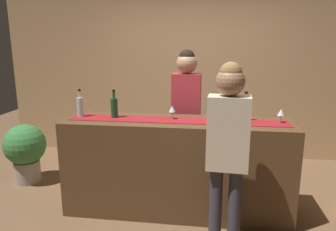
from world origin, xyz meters
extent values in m
plane|color=brown|center=(0.00, 0.00, 0.00)|extent=(10.00, 10.00, 0.00)
cube|color=tan|center=(0.00, 1.90, 1.45)|extent=(6.00, 0.12, 2.90)
cube|color=#543821|center=(0.00, 0.00, 0.51)|extent=(2.36, 0.60, 1.01)
cube|color=maroon|center=(0.00, 0.00, 1.02)|extent=(2.24, 0.28, 0.01)
cylinder|color=#194723|center=(-0.68, 0.03, 1.12)|extent=(0.07, 0.07, 0.21)
cylinder|color=#194723|center=(-0.68, 0.03, 1.26)|extent=(0.03, 0.03, 0.08)
cylinder|color=black|center=(-0.68, 0.03, 1.31)|extent=(0.03, 0.03, 0.02)
cylinder|color=brown|center=(0.69, 0.09, 1.12)|extent=(0.07, 0.07, 0.21)
cylinder|color=brown|center=(0.69, 0.09, 1.26)|extent=(0.03, 0.03, 0.08)
cylinder|color=black|center=(0.69, 0.09, 1.31)|extent=(0.03, 0.03, 0.02)
cylinder|color=#B2C6C1|center=(-1.05, 0.02, 1.12)|extent=(0.07, 0.07, 0.21)
cylinder|color=#B2C6C1|center=(-1.05, 0.02, 1.26)|extent=(0.03, 0.03, 0.08)
cylinder|color=black|center=(-1.05, 0.02, 1.31)|extent=(0.03, 0.03, 0.02)
cylinder|color=silver|center=(-0.06, 0.05, 1.02)|extent=(0.06, 0.06, 0.00)
cylinder|color=silver|center=(-0.06, 0.05, 1.06)|extent=(0.01, 0.01, 0.08)
cone|color=silver|center=(-0.06, 0.05, 1.13)|extent=(0.07, 0.07, 0.06)
cylinder|color=silver|center=(0.50, 0.01, 1.02)|extent=(0.06, 0.06, 0.00)
cylinder|color=silver|center=(0.50, 0.01, 1.06)|extent=(0.01, 0.01, 0.08)
cone|color=silver|center=(0.50, 0.01, 1.13)|extent=(0.07, 0.07, 0.06)
cylinder|color=silver|center=(1.03, 0.03, 1.02)|extent=(0.06, 0.06, 0.00)
cylinder|color=silver|center=(1.03, 0.03, 1.06)|extent=(0.01, 0.01, 0.08)
cone|color=silver|center=(1.03, 0.03, 1.13)|extent=(0.07, 0.07, 0.06)
cylinder|color=#26262B|center=(0.13, 0.58, 0.40)|extent=(0.11, 0.11, 0.81)
cylinder|color=#26262B|center=(-0.03, 0.58, 0.40)|extent=(0.11, 0.11, 0.81)
cube|color=#B7333D|center=(0.05, 0.58, 1.12)|extent=(0.34, 0.21, 0.64)
sphere|color=tan|center=(0.05, 0.58, 1.56)|extent=(0.24, 0.24, 0.24)
sphere|color=black|center=(0.05, 0.58, 1.63)|extent=(0.19, 0.19, 0.19)
cylinder|color=#33333D|center=(0.41, -0.62, 0.39)|extent=(0.11, 0.11, 0.77)
cylinder|color=#33333D|center=(0.57, -0.63, 0.39)|extent=(0.11, 0.11, 0.77)
cube|color=beige|center=(0.49, -0.63, 1.08)|extent=(0.35, 0.22, 0.61)
sphere|color=#9E7051|center=(0.49, -0.63, 1.50)|extent=(0.23, 0.23, 0.23)
sphere|color=olive|center=(0.49, -0.63, 1.56)|extent=(0.18, 0.18, 0.18)
cylinder|color=#9E9389|center=(-2.04, 0.46, 0.14)|extent=(0.33, 0.33, 0.29)
sphere|color=#387A3D|center=(-2.04, 0.46, 0.51)|extent=(0.53, 0.53, 0.53)
camera|label=1|loc=(0.34, -3.13, 1.79)|focal=33.63mm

